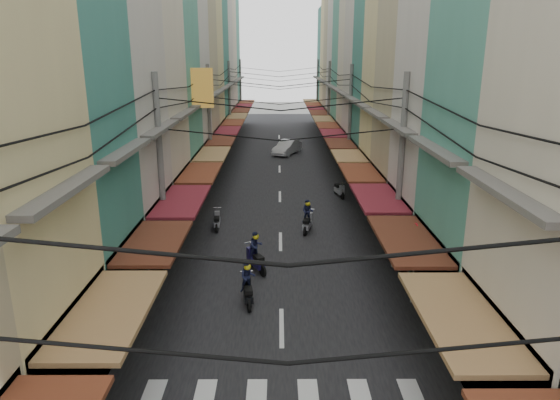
{
  "coord_description": "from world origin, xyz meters",
  "views": [
    {
      "loc": [
        -0.11,
        -16.88,
        8.86
      ],
      "look_at": [
        -0.03,
        4.48,
        2.58
      ],
      "focal_mm": 32.0,
      "sensor_mm": 36.0,
      "label": 1
    }
  ],
  "objects_px": {
    "bicycle": "(455,344)",
    "traffic_sign": "(415,245)",
    "white_car": "(287,154)",
    "market_umbrella": "(463,272)"
  },
  "relations": [
    {
      "from": "bicycle",
      "to": "traffic_sign",
      "type": "bearing_deg",
      "value": -10.02
    },
    {
      "from": "white_car",
      "to": "traffic_sign",
      "type": "height_order",
      "value": "traffic_sign"
    },
    {
      "from": "market_umbrella",
      "to": "traffic_sign",
      "type": "xyz_separation_m",
      "value": [
        -1.24,
        1.43,
        0.38
      ]
    },
    {
      "from": "traffic_sign",
      "to": "bicycle",
      "type": "bearing_deg",
      "value": -75.37
    },
    {
      "from": "white_car",
      "to": "market_umbrella",
      "type": "relative_size",
      "value": 2.12
    },
    {
      "from": "white_car",
      "to": "market_umbrella",
      "type": "distance_m",
      "value": 30.36
    },
    {
      "from": "white_car",
      "to": "traffic_sign",
      "type": "relative_size",
      "value": 1.48
    },
    {
      "from": "white_car",
      "to": "market_umbrella",
      "type": "bearing_deg",
      "value": -55.54
    },
    {
      "from": "white_car",
      "to": "market_umbrella",
      "type": "xyz_separation_m",
      "value": [
        5.32,
        -29.83,
        1.91
      ]
    },
    {
      "from": "market_umbrella",
      "to": "traffic_sign",
      "type": "relative_size",
      "value": 0.7
    }
  ]
}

